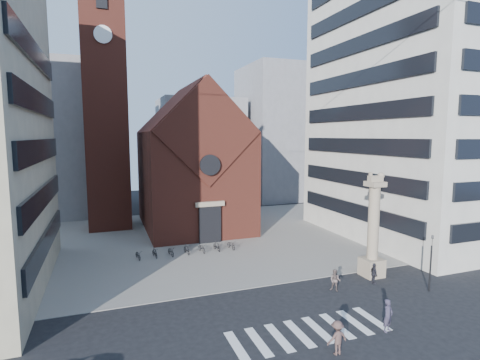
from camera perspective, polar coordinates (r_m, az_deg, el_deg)
name	(u,v)px	position (r m, az deg, el deg)	size (l,w,h in m)	color
ground	(278,311)	(26.43, 5.86, -19.23)	(120.00, 120.00, 0.00)	black
piazza	(205,238)	(43.23, -5.34, -8.74)	(46.00, 30.00, 0.05)	gray
zebra_crossing	(309,331)	(24.32, 10.44, -21.74)	(10.20, 3.20, 0.01)	white
church	(192,164)	(47.66, -7.30, 2.41)	(12.00, 16.65, 18.00)	maroon
campanile	(105,101)	(49.49, -19.82, 11.21)	(5.50, 5.50, 31.20)	maroon
building_right	(425,96)	(48.16, 26.36, 11.36)	(18.00, 22.00, 32.00)	beige
bg_block_left	(33,140)	(62.05, -29.03, 5.41)	(16.00, 14.00, 22.00)	gray
bg_block_mid	(200,150)	(68.38, -6.12, 4.59)	(14.00, 12.00, 18.00)	gray
bg_block_right	(287,133)	(71.17, 7.15, 7.07)	(16.00, 14.00, 24.00)	gray
lion_column	(373,235)	(32.83, 19.62, -7.93)	(1.63, 1.60, 8.68)	gray
traffic_light	(431,262)	(31.71, 27.06, -11.01)	(0.13, 0.16, 4.30)	black
pedestrian_0	(388,315)	(25.12, 21.63, -18.64)	(0.72, 0.47, 1.97)	#322D3F
pedestrian_1	(335,280)	(29.75, 14.30, -14.60)	(0.81, 0.63, 1.66)	#62524E
pedestrian_2	(374,274)	(31.88, 19.75, -13.33)	(0.97, 0.40, 1.65)	#222128
pedestrian_3	(337,338)	(22.14, 14.60, -22.22)	(1.19, 0.68, 1.84)	#4E3734
scooter_0	(138,255)	(37.00, -15.26, -10.93)	(0.56, 1.60, 0.84)	black
scooter_1	(155,252)	(37.13, -12.86, -10.72)	(0.44, 1.56, 0.94)	black
scooter_2	(171,251)	(37.35, -10.48, -10.63)	(0.56, 1.60, 0.84)	black
scooter_3	(187,249)	(37.60, -8.14, -10.39)	(0.44, 1.56, 0.94)	black
scooter_4	(202,248)	(37.95, -5.83, -10.27)	(0.56, 1.60, 0.84)	black
scooter_5	(217,246)	(38.32, -3.57, -10.00)	(0.44, 1.56, 0.94)	black
scooter_6	(231,245)	(38.78, -1.36, -9.86)	(0.56, 1.60, 0.84)	black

